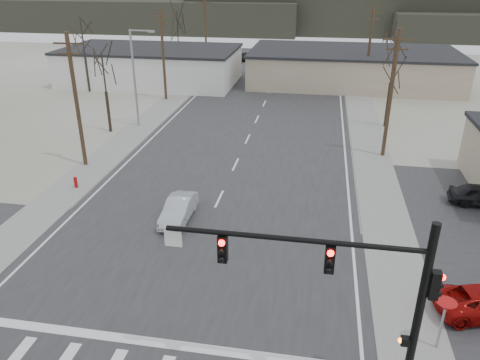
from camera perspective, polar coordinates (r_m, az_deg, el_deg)
The scene contains 26 objects.
ground at distance 24.49m, azimuth -6.58°, elevation -10.77°, with size 140.00×140.00×0.00m, color #BABAB6.
main_road at distance 37.36m, azimuth -0.28°, elevation 2.47°, with size 18.00×110.00×0.05m, color #29282B.
cross_road at distance 24.48m, azimuth -6.59°, elevation -10.73°, with size 90.00×10.00×0.04m, color #29282B.
sidewalk_left at distance 44.75m, azimuth -12.67°, elevation 5.68°, with size 3.00×90.00×0.06m, color gray.
sidewalk_right at distance 41.75m, azimuth 15.48°, elevation 4.00°, with size 3.00×90.00×0.06m, color gray.
traffic_signal_mast at distance 16.05m, azimuth 14.61°, elevation -12.39°, with size 8.95×0.43×7.20m.
fire_hydrant at distance 34.42m, azimuth -19.40°, elevation -0.24°, with size 0.24×0.24×0.87m.
yield_sign at distance 20.40m, azimuth 23.75°, elevation -14.07°, with size 0.80×0.80×2.35m.
building_left_far at distance 64.16m, azimuth -10.77°, elevation 13.58°, with size 22.30×12.30×4.50m.
building_right_far at distance 64.29m, azimuth 13.54°, elevation 13.26°, with size 26.30×14.30×4.30m.
upole_left_b at distance 36.79m, azimuth -19.34°, elevation 9.27°, with size 2.20×0.30×10.00m.
upole_left_c at distance 54.73m, azimuth -9.36°, elevation 14.98°, with size 2.20×0.30×10.00m.
upole_left_d at distance 73.74m, azimuth -4.21°, elevation 17.66°, with size 2.20×0.30×10.00m.
upole_right_a at distance 38.48m, azimuth 17.93°, elevation 10.10°, with size 2.20×0.30×10.00m.
upole_right_b at distance 59.95m, azimuth 15.48°, elevation 15.27°, with size 2.20×0.30×10.00m.
streetlight_main at distance 45.31m, azimuth -12.57°, elevation 12.57°, with size 2.40×0.25×9.00m.
tree_left_near at distance 44.38m, azimuth -16.24°, elevation 12.13°, with size 3.30×3.30×7.35m.
tree_right_mid at distance 46.23m, azimuth 18.15°, elevation 13.26°, with size 3.74×3.74×8.33m.
tree_left_far at distance 68.54m, azimuth -7.62°, elevation 17.88°, with size 3.96×3.96×8.82m.
tree_right_far at distance 72.11m, azimuth 17.66°, elevation 16.76°, with size 3.52×3.52×7.84m.
tree_left_mid at distance 60.55m, azimuth -18.63°, elevation 15.99°, with size 3.96×3.96×8.82m.
hill_left at distance 118.89m, azimuth -11.01°, elevation 19.11°, with size 70.00×18.00×7.00m, color #333026.
hill_center at distance 115.79m, azimuth 15.10°, elevation 19.11°, with size 80.00×18.00×9.00m, color #333026.
sedan_crossing at distance 28.57m, azimuth -7.49°, elevation -3.57°, with size 1.42×4.08×1.34m, color #AAB0B6.
car_far_a at distance 66.90m, azimuth 8.90°, elevation 12.92°, with size 2.23×5.49×1.59m, color black.
car_far_b at distance 78.92m, azimuth 0.58°, elevation 14.83°, with size 1.45×3.60×1.23m, color black.
Camera 1 is at (6.12, -19.04, 14.13)m, focal length 35.00 mm.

